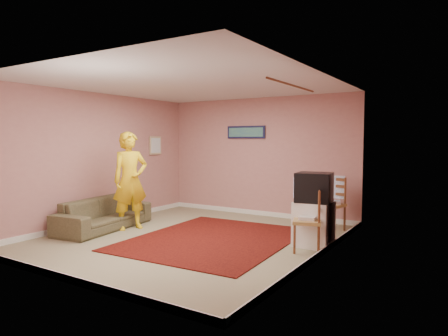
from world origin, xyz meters
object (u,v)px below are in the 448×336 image
Objects in this scene: sofa at (104,214)px; person at (130,181)px; tv_cabinet at (314,224)px; crt_tv at (314,187)px; chair_b at (307,214)px; chair_a at (331,198)px.

person reaches higher than sofa.
sofa is (-3.75, -0.93, -0.06)m from tv_cabinet.
chair_b is at bearing -93.47° from crt_tv.
person reaches higher than chair_a.
chair_a is 4.24m from sofa.
tv_cabinet is at bearing 164.53° from chair_b.
person is (-3.24, -1.85, 0.31)m from chair_a.
sofa is at bearing -166.05° from tv_cabinet.
chair_a is at bearing -36.73° from person.
crt_tv is 1.26m from chair_a.
person is (-3.34, -0.64, -0.02)m from crt_tv.
person is (0.40, 0.29, 0.63)m from sofa.
sofa is at bearing -135.31° from chair_a.
sofa is at bearing -99.74° from chair_b.
chair_b is 0.29× the size of person.
person is at bearing -176.71° from crt_tv.
tv_cabinet is 1.18× the size of crt_tv.
crt_tv is 3.40m from person.
chair_b reaches higher than sofa.
tv_cabinet is 0.41m from chair_b.
tv_cabinet is 3.86m from sofa.
crt_tv is at bearing -70.91° from chair_a.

